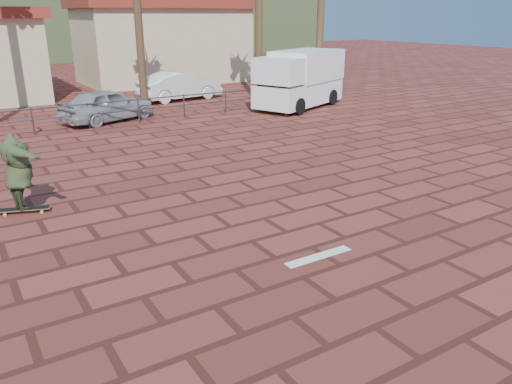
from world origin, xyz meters
TOP-DOWN VIEW (x-y plane):
  - ground at (0.00, 0.00)m, footprint 120.00×120.00m
  - paint_stripe at (0.70, -1.20)m, footprint 1.40×0.22m
  - guardrail at (0.00, 12.00)m, footprint 24.06×0.06m
  - building_east at (8.00, 24.00)m, footprint 10.60×6.60m
  - longboard at (-3.52, 3.94)m, footprint 1.12×0.59m
  - skateboarder at (-3.52, 3.94)m, footprint 1.30×2.19m
  - campervan at (9.72, 11.52)m, footprint 5.40×3.85m
  - car_silver at (1.04, 13.00)m, footprint 4.25×2.84m
  - car_white at (5.81, 16.50)m, footprint 4.49×2.07m
  - street_sign at (7.98, 10.13)m, footprint 0.47×0.06m

SIDE VIEW (x-z plane):
  - ground at x=0.00m, z-range 0.00..0.00m
  - paint_stripe at x=0.70m, z-range 0.00..0.01m
  - longboard at x=-3.52m, z-range 0.03..0.14m
  - car_silver at x=1.04m, z-range 0.00..1.34m
  - guardrail at x=0.00m, z-range 0.18..1.18m
  - car_white at x=5.81m, z-range 0.00..1.43m
  - skateboarder at x=-3.52m, z-range 0.11..1.84m
  - campervan at x=9.72m, z-range 0.07..2.65m
  - street_sign at x=7.98m, z-range 0.46..2.76m
  - building_east at x=8.00m, z-range 0.04..5.04m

